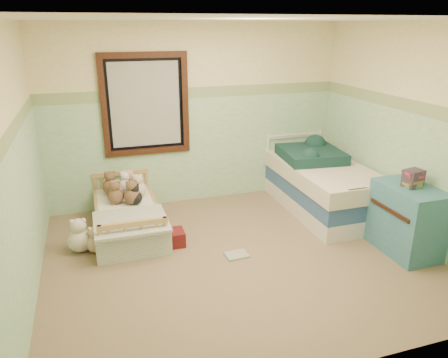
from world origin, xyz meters
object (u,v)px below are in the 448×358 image
object	(u,v)px
plush_floor_tan	(96,243)
floor_book	(237,255)
plush_floor_cream	(80,240)
red_pillow	(172,238)
dresser	(407,219)
twin_bed_frame	(321,202)
toddler_bed_frame	(128,223)

from	to	relation	value
plush_floor_tan	floor_book	size ratio (longest dim) A/B	0.86
floor_book	plush_floor_cream	bearing A→B (deg)	155.65
red_pillow	floor_book	bearing A→B (deg)	-36.65
plush_floor_cream	dresser	distance (m)	3.71
dresser	red_pillow	size ratio (longest dim) A/B	2.76
plush_floor_cream	twin_bed_frame	xyz separation A→B (m)	(3.23, 0.20, -0.03)
toddler_bed_frame	plush_floor_cream	bearing A→B (deg)	-146.54
twin_bed_frame	red_pillow	world-z (taller)	twin_bed_frame
toddler_bed_frame	twin_bed_frame	xyz separation A→B (m)	(2.65, -0.18, 0.01)
red_pillow	floor_book	world-z (taller)	red_pillow
plush_floor_cream	floor_book	bearing A→B (deg)	-21.39
plush_floor_tan	red_pillow	distance (m)	0.86
twin_bed_frame	toddler_bed_frame	bearing A→B (deg)	176.16
plush_floor_tan	twin_bed_frame	world-z (taller)	twin_bed_frame
red_pillow	floor_book	xyz separation A→B (m)	(0.64, -0.48, -0.08)
plush_floor_tan	dresser	world-z (taller)	dresser
toddler_bed_frame	floor_book	bearing A→B (deg)	-43.48
plush_floor_cream	floor_book	world-z (taller)	plush_floor_cream
floor_book	toddler_bed_frame	bearing A→B (deg)	133.56
twin_bed_frame	floor_book	world-z (taller)	twin_bed_frame
twin_bed_frame	floor_book	size ratio (longest dim) A/B	7.50
toddler_bed_frame	plush_floor_tan	world-z (taller)	plush_floor_tan
toddler_bed_frame	dresser	bearing A→B (deg)	-26.97
toddler_bed_frame	red_pillow	distance (m)	0.72
toddler_bed_frame	twin_bed_frame	distance (m)	2.66
plush_floor_tan	floor_book	bearing A→B (deg)	-21.23
plush_floor_cream	twin_bed_frame	distance (m)	3.24
plush_floor_tan	plush_floor_cream	bearing A→B (deg)	157.26
plush_floor_cream	twin_bed_frame	size ratio (longest dim) A/B	0.15
dresser	floor_book	size ratio (longest dim) A/B	3.14
plush_floor_tan	floor_book	distance (m)	1.61
floor_book	red_pillow	bearing A→B (deg)	140.39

